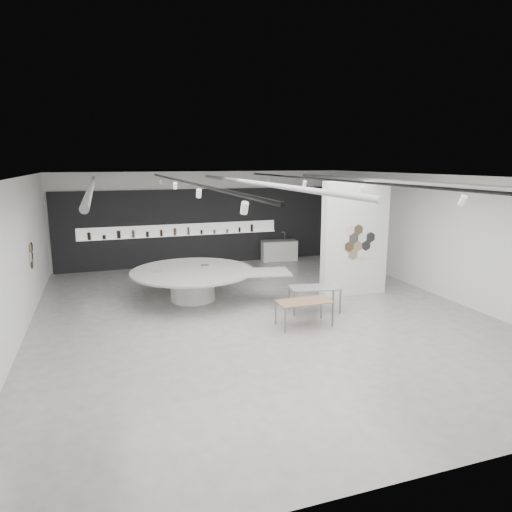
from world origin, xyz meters
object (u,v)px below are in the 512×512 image
object	(u,v)px
display_island	(195,280)
kitchen_counter	(279,250)
sample_table_stone	(315,289)
partition_column	(355,239)
sample_table_wood	(304,303)

from	to	relation	value
display_island	kitchen_counter	distance (m)	6.43
sample_table_stone	kitchen_counter	size ratio (longest dim) A/B	0.94
partition_column	kitchen_counter	xyz separation A→B (m)	(-0.37, 5.51, -1.36)
display_island	sample_table_stone	distance (m)	3.69
display_island	kitchen_counter	size ratio (longest dim) A/B	3.15
display_island	partition_column	bearing A→B (deg)	-1.65
partition_column	kitchen_counter	size ratio (longest dim) A/B	2.26
partition_column	sample_table_wood	world-z (taller)	partition_column
sample_table_wood	partition_column	bearing A→B (deg)	38.35
display_island	sample_table_wood	xyz separation A→B (m)	(2.24, -3.11, -0.01)
partition_column	sample_table_stone	world-z (taller)	partition_column
sample_table_wood	display_island	bearing A→B (deg)	125.78
sample_table_wood	sample_table_stone	bearing A→B (deg)	51.33
partition_column	sample_table_stone	distance (m)	2.54
sample_table_stone	sample_table_wood	bearing A→B (deg)	-128.67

